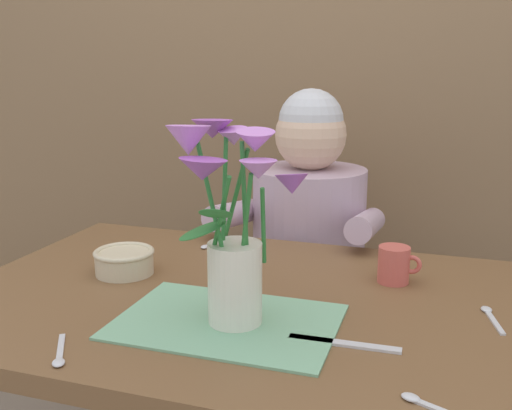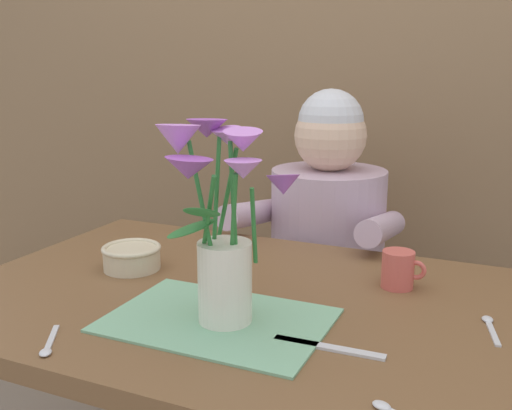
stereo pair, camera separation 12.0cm
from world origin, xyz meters
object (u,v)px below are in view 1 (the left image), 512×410
Objects in this scene: ceramic_bowl at (124,261)px; seated_person at (307,276)px; flower_vase at (230,224)px; tea_cup at (394,265)px; dinner_knife at (344,344)px.

seated_person is at bearing 63.17° from ceramic_bowl.
seated_person is 8.35× the size of ceramic_bowl.
flower_vase is 3.93× the size of tea_cup.
flower_vase is at bearing -28.57° from ceramic_bowl.
ceramic_bowl is at bearing 158.29° from dinner_knife.
tea_cup is (0.29, -0.44, 0.22)m from seated_person.
flower_vase is 0.28m from dinner_knife.
ceramic_bowl is 0.57m from dinner_knife.
tea_cup is at bearing 79.39° from dinner_knife.
tea_cup is (0.05, 0.33, 0.04)m from dinner_knife.
tea_cup is at bearing -54.27° from seated_person.
flower_vase reaches higher than dinner_knife.
seated_person is 0.68m from ceramic_bowl.
seated_person reaches higher than dinner_knife.
flower_vase is at bearing -85.29° from seated_person.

